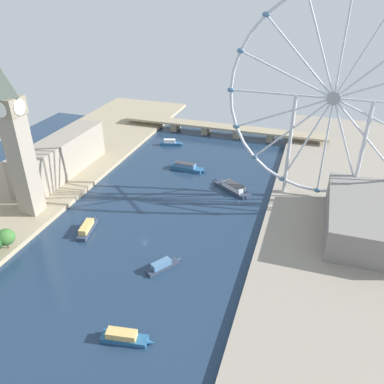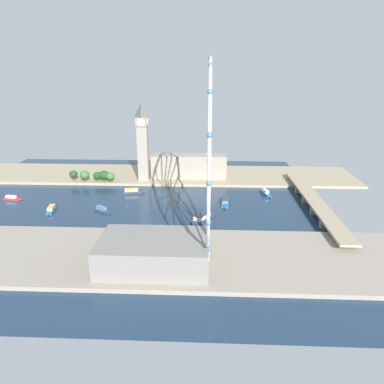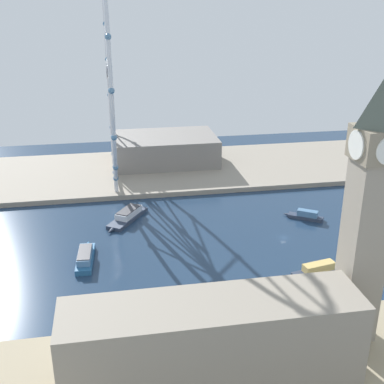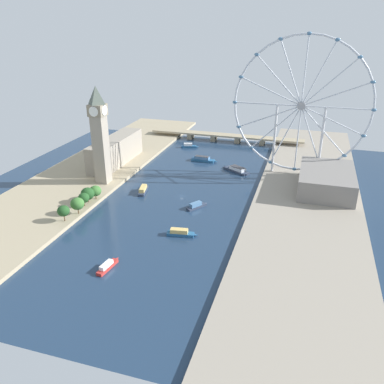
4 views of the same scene
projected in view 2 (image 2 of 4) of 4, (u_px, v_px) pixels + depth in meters
ground_plane at (127, 205)px, 369.97m from camera, size 386.90×386.90×0.00m
riverbank_left at (145, 174)px, 472.48m from camera, size 90.00×520.00×3.00m
riverbank_right at (95, 255)px, 266.53m from camera, size 90.00×520.00×3.00m
clock_tower at (143, 141)px, 430.05m from camera, size 14.56×14.56×90.12m
parliament_block at (189, 166)px, 450.85m from camera, size 22.00×89.71×27.72m
tree_row_embankment at (95, 175)px, 433.94m from camera, size 15.08×53.93×13.76m
ferris_wheel at (209, 157)px, 256.11m from camera, size 132.14×3.20×133.30m
riverside_hall at (154, 252)px, 247.19m from camera, size 47.58×72.53×18.85m
river_bridge at (314, 201)px, 359.89m from camera, size 198.90×15.56×9.04m
tour_boat_0 at (102, 210)px, 351.79m from camera, size 14.91×20.14×5.09m
tour_boat_1 at (51, 209)px, 352.01m from camera, size 23.62×8.70×5.20m
tour_boat_2 at (266, 193)px, 398.53m from camera, size 21.86×9.69×5.71m
tour_boat_3 at (133, 191)px, 404.26m from camera, size 9.65×26.32×5.65m
tour_boat_4 at (12, 198)px, 384.04m from camera, size 6.59×21.93×4.67m
tour_boat_5 at (203, 218)px, 332.36m from camera, size 32.56×23.88×5.68m
tour_boat_6 at (225, 202)px, 371.66m from camera, size 30.68×8.56×5.82m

